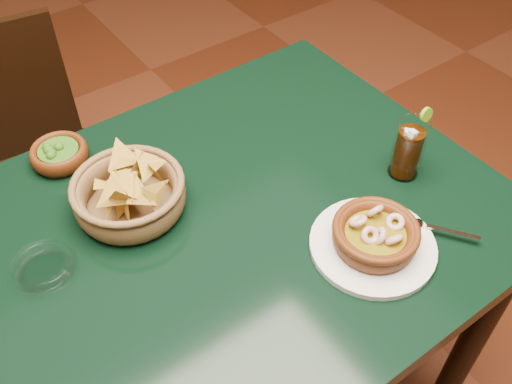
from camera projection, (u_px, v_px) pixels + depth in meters
dining_table at (191, 275)px, 1.09m from camera, size 1.20×0.80×0.75m
dining_chair at (27, 167)px, 1.57m from camera, size 0.43×0.43×0.83m
shrimp_plate at (375, 237)px, 0.99m from camera, size 0.27×0.22×0.07m
chip_basket at (129, 194)px, 1.04m from camera, size 0.24×0.24×0.15m
guacamole_ramekin at (59, 154)px, 1.14m from camera, size 0.13×0.13×0.05m
cola_drink at (408, 149)px, 1.09m from camera, size 0.13×0.13×0.15m
glass_ashtray at (44, 267)px, 0.96m from camera, size 0.12×0.12×0.03m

